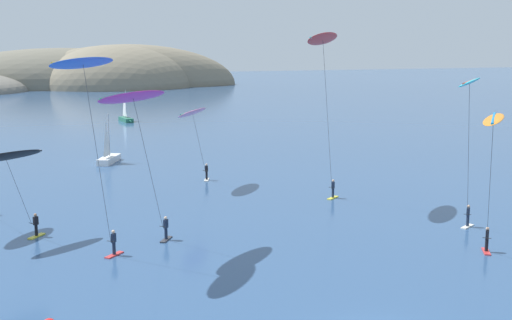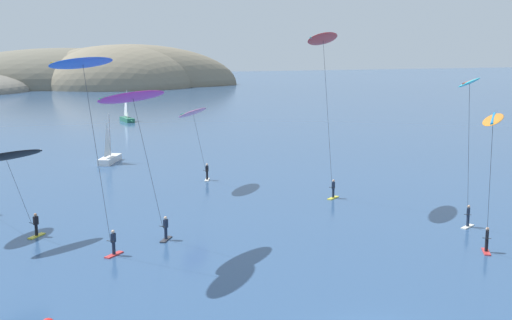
% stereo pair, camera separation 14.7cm
% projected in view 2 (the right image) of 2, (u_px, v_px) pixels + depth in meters
% --- Properties ---
extents(headland_island, '(110.56, 51.63, 27.97)m').
position_uv_depth(headland_island, '(84.00, 87.00, 209.60)').
color(headland_island, '#7A705B').
rests_on(headland_island, ground).
extents(sailboat_near, '(3.59, 5.71, 5.70)m').
position_uv_depth(sailboat_near, '(111.00, 157.00, 74.92)').
color(sailboat_near, white).
rests_on(sailboat_near, ground).
extents(sailboat_far, '(1.95, 5.96, 5.70)m').
position_uv_depth(sailboat_far, '(128.00, 118.00, 114.90)').
color(sailboat_far, '#23664C').
rests_on(sailboat_far, ground).
extents(kitesurfer_red, '(5.95, 5.62, 14.56)m').
position_uv_depth(kitesurfer_red, '(324.00, 49.00, 51.97)').
color(kitesurfer_red, yellow).
rests_on(kitesurfer_red, ground).
extents(kitesurfer_blue, '(5.09, 5.60, 12.86)m').
position_uv_depth(kitesurfer_blue, '(85.00, 76.00, 37.42)').
color(kitesurfer_blue, red).
rests_on(kitesurfer_blue, ground).
extents(kitesurfer_black, '(5.41, 3.90, 6.50)m').
position_uv_depth(kitesurfer_black, '(8.00, 163.00, 43.30)').
color(kitesurfer_black, yellow).
rests_on(kitesurfer_black, ground).
extents(kitesurfer_cyan, '(6.01, 5.52, 11.36)m').
position_uv_depth(kitesurfer_cyan, '(470.00, 94.00, 43.36)').
color(kitesurfer_cyan, silver).
rests_on(kitesurfer_cyan, ground).
extents(kitesurfer_orange, '(6.32, 6.90, 9.58)m').
position_uv_depth(kitesurfer_orange, '(493.00, 131.00, 36.67)').
color(kitesurfer_orange, red).
rests_on(kitesurfer_orange, ground).
extents(kitesurfer_pink, '(4.98, 6.13, 7.68)m').
position_uv_depth(kitesurfer_pink, '(194.00, 117.00, 60.77)').
color(kitesurfer_pink, silver).
rests_on(kitesurfer_pink, ground).
extents(kitesurfer_magenta, '(5.79, 5.21, 10.69)m').
position_uv_depth(kitesurfer_magenta, '(135.00, 106.00, 40.81)').
color(kitesurfer_magenta, '#2D2D33').
rests_on(kitesurfer_magenta, ground).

